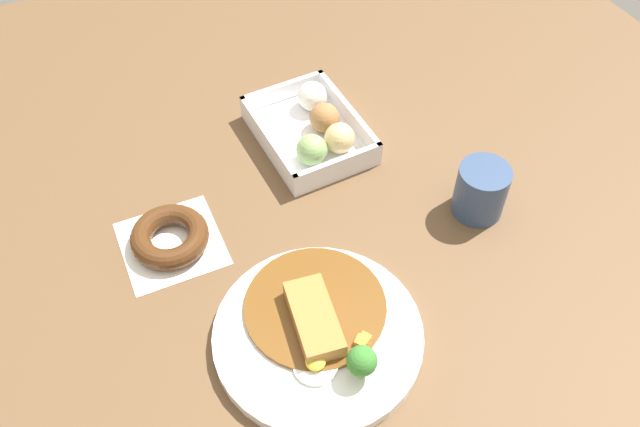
{
  "coord_description": "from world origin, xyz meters",
  "views": [
    {
      "loc": [
        -0.5,
        0.24,
        0.76
      ],
      "look_at": [
        0.03,
        -0.04,
        0.03
      ],
      "focal_mm": 38.29,
      "sensor_mm": 36.0,
      "label": 1
    }
  ],
  "objects_px": {
    "donut_box": "(315,130)",
    "coffee_mug": "(481,191)",
    "chocolate_ring_donut": "(170,237)",
    "curry_plate": "(319,332)"
  },
  "relations": [
    {
      "from": "curry_plate",
      "to": "coffee_mug",
      "type": "distance_m",
      "value": 0.31
    },
    {
      "from": "curry_plate",
      "to": "donut_box",
      "type": "distance_m",
      "value": 0.35
    },
    {
      "from": "curry_plate",
      "to": "donut_box",
      "type": "xyz_separation_m",
      "value": [
        0.31,
        -0.16,
        0.01
      ]
    },
    {
      "from": "chocolate_ring_donut",
      "to": "coffee_mug",
      "type": "bearing_deg",
      "value": -109.19
    },
    {
      "from": "donut_box",
      "to": "chocolate_ring_donut",
      "type": "bearing_deg",
      "value": 108.41
    },
    {
      "from": "coffee_mug",
      "to": "donut_box",
      "type": "bearing_deg",
      "value": 31.34
    },
    {
      "from": "curry_plate",
      "to": "chocolate_ring_donut",
      "type": "xyz_separation_m",
      "value": [
        0.22,
        0.11,
        0.0
      ]
    },
    {
      "from": "donut_box",
      "to": "coffee_mug",
      "type": "xyz_separation_m",
      "value": [
        -0.23,
        -0.14,
        0.02
      ]
    },
    {
      "from": "chocolate_ring_donut",
      "to": "coffee_mug",
      "type": "distance_m",
      "value": 0.44
    },
    {
      "from": "donut_box",
      "to": "coffee_mug",
      "type": "bearing_deg",
      "value": -148.66
    }
  ]
}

